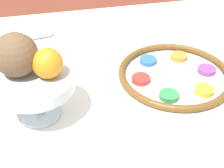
% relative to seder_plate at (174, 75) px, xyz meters
% --- Properties ---
extents(dining_table, '(1.44, 1.08, 0.73)m').
position_rel_seder_plate_xyz_m(dining_table, '(0.25, -0.02, -0.38)').
color(dining_table, white).
rests_on(dining_table, ground_plane).
extents(seder_plate, '(0.33, 0.33, 0.03)m').
position_rel_seder_plate_xyz_m(seder_plate, '(0.00, 0.00, 0.00)').
color(seder_plate, silver).
rests_on(seder_plate, dining_table).
extents(fruit_stand, '(0.19, 0.19, 0.12)m').
position_rel_seder_plate_xyz_m(fruit_stand, '(0.39, 0.07, 0.08)').
color(fruit_stand, silver).
rests_on(fruit_stand, dining_table).
extents(orange_fruit, '(0.07, 0.07, 0.07)m').
position_rel_seder_plate_xyz_m(orange_fruit, '(0.36, 0.07, 0.14)').
color(orange_fruit, orange).
rests_on(orange_fruit, fruit_stand).
extents(coconut, '(0.10, 0.10, 0.10)m').
position_rel_seder_plate_xyz_m(coconut, '(0.43, 0.04, 0.16)').
color(coconut, brown).
rests_on(coconut, fruit_stand).
extents(napkin_roll, '(0.17, 0.07, 0.04)m').
position_rel_seder_plate_xyz_m(napkin_roll, '(0.42, -0.34, 0.00)').
color(napkin_roll, white).
rests_on(napkin_roll, dining_table).
extents(fork_right, '(0.10, 0.16, 0.01)m').
position_rel_seder_plate_xyz_m(fork_right, '(-0.00, 0.27, -0.01)').
color(fork_right, silver).
rests_on(fork_right, dining_table).
extents(spoon, '(0.16, 0.03, 0.01)m').
position_rel_seder_plate_xyz_m(spoon, '(0.44, -0.38, -0.01)').
color(spoon, silver).
rests_on(spoon, dining_table).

